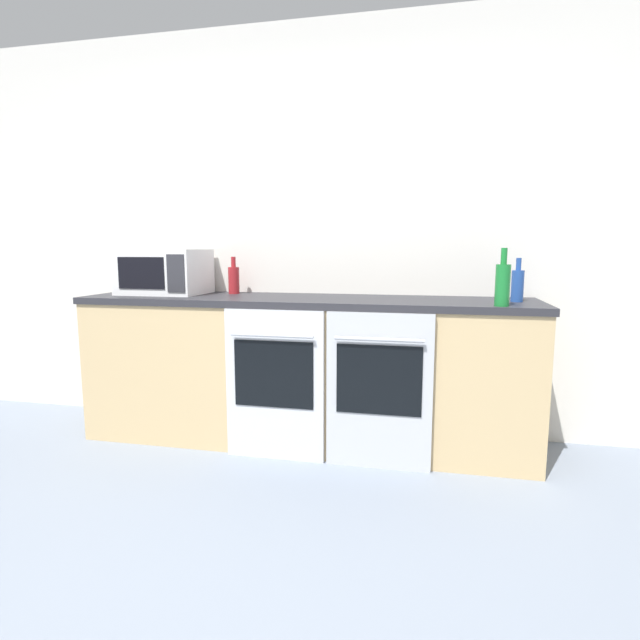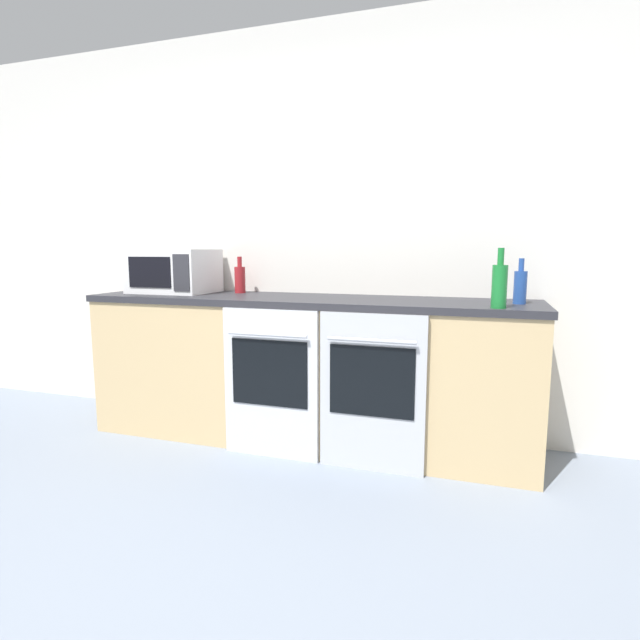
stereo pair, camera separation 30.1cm
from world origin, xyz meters
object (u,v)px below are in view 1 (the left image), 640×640
(bottle_red, at_px, (234,279))
(microwave, at_px, (165,272))
(oven_right, at_px, (379,390))
(oven_left, at_px, (274,384))
(bottle_blue, at_px, (517,285))
(bottle_green, at_px, (503,283))

(bottle_red, bearing_deg, microwave, -167.27)
(oven_right, bearing_deg, microwave, 165.77)
(oven_left, relative_size, bottle_blue, 3.55)
(oven_left, bearing_deg, bottle_blue, 13.66)
(bottle_blue, bearing_deg, bottle_red, 175.18)
(oven_left, distance_m, bottle_green, 1.33)
(oven_left, bearing_deg, bottle_red, 131.85)
(microwave, bearing_deg, oven_left, -23.15)
(oven_right, xyz_separation_m, bottle_red, (-1.00, 0.46, 0.56))
(bottle_green, height_order, bottle_red, bottle_green)
(microwave, relative_size, bottle_green, 1.75)
(microwave, bearing_deg, oven_right, -14.23)
(bottle_blue, distance_m, bottle_red, 1.73)
(oven_right, bearing_deg, oven_left, 180.00)
(oven_left, xyz_separation_m, bottle_blue, (1.31, 0.32, 0.56))
(oven_left, height_order, bottle_green, bottle_green)
(microwave, xyz_separation_m, bottle_green, (2.05, -0.29, -0.03))
(oven_left, relative_size, microwave, 1.66)
(oven_right, distance_m, microwave, 1.60)
(bottle_blue, height_order, bottle_red, bottle_blue)
(microwave, height_order, bottle_blue, microwave)
(oven_left, relative_size, oven_right, 1.00)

